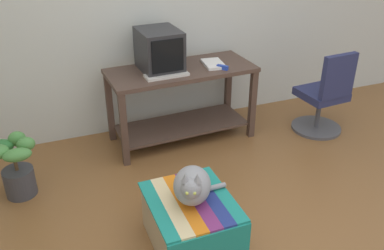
# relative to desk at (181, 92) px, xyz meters

# --- Properties ---
(ground_plane) EXTENTS (14.00, 14.00, 0.00)m
(ground_plane) POSITION_rel_desk_xyz_m (-0.16, -1.60, -0.51)
(ground_plane) COLOR brown
(back_wall) EXTENTS (8.00, 0.10, 2.60)m
(back_wall) POSITION_rel_desk_xyz_m (-0.16, 0.45, 0.79)
(back_wall) COLOR silver
(back_wall) RESTS_ON ground_plane
(desk) EXTENTS (1.43, 0.66, 0.76)m
(desk) POSITION_rel_desk_xyz_m (0.00, 0.00, 0.00)
(desk) COLOR #4C382D
(desk) RESTS_ON ground_plane
(tv_monitor) EXTENTS (0.38, 0.46, 0.38)m
(tv_monitor) POSITION_rel_desk_xyz_m (-0.20, 0.05, 0.43)
(tv_monitor) COLOR #28282B
(tv_monitor) RESTS_ON desk
(keyboard) EXTENTS (0.40, 0.16, 0.02)m
(keyboard) POSITION_rel_desk_xyz_m (-0.19, -0.14, 0.25)
(keyboard) COLOR beige
(keyboard) RESTS_ON desk
(book) EXTENTS (0.21, 0.31, 0.03)m
(book) POSITION_rel_desk_xyz_m (0.32, -0.03, 0.26)
(book) COLOR white
(book) RESTS_ON desk
(ottoman_with_blanket) EXTENTS (0.56, 0.67, 0.37)m
(ottoman_with_blanket) POSITION_rel_desk_xyz_m (-0.47, -1.45, -0.33)
(ottoman_with_blanket) COLOR tan
(ottoman_with_blanket) RESTS_ON ground_plane
(cat) EXTENTS (0.45, 0.40, 0.30)m
(cat) POSITION_rel_desk_xyz_m (-0.46, -1.45, -0.02)
(cat) COLOR gray
(cat) RESTS_ON ottoman_with_blanket
(potted_plant) EXTENTS (0.37, 0.35, 0.54)m
(potted_plant) POSITION_rel_desk_xyz_m (-1.58, -0.42, -0.24)
(potted_plant) COLOR #3D3D42
(potted_plant) RESTS_ON ground_plane
(office_chair) EXTENTS (0.52, 0.52, 0.89)m
(office_chair) POSITION_rel_desk_xyz_m (1.41, -0.41, -0.13)
(office_chair) COLOR #4C4C51
(office_chair) RESTS_ON ground_plane
(stapler) EXTENTS (0.10, 0.11, 0.04)m
(stapler) POSITION_rel_desk_xyz_m (0.36, -0.17, 0.26)
(stapler) COLOR #2342B7
(stapler) RESTS_ON desk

